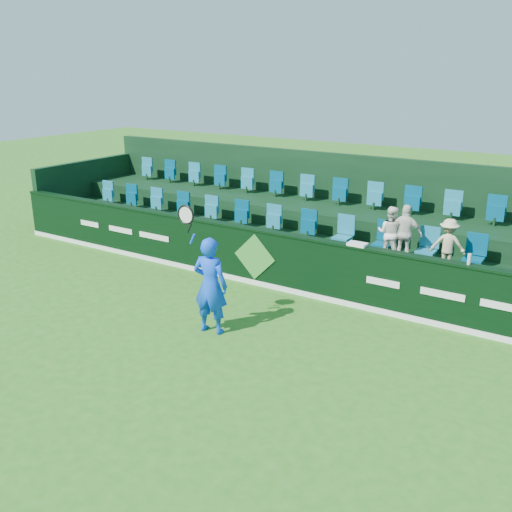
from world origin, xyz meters
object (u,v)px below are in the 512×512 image
Objects in this scene: spectator_middle at (405,234)px; drinks_bottle at (469,259)px; spectator_left at (390,233)px; tennis_player at (210,285)px; spectator_right at (448,244)px; towel at (357,244)px.

spectator_middle is 1.95m from drinks_bottle.
spectator_left is at bearing -2.24° from spectator_middle.
tennis_player reaches higher than spectator_middle.
spectator_right is 2.81× the size of towel.
spectator_right is (0.92, 0.00, -0.09)m from spectator_middle.
spectator_right is 1.31m from drinks_bottle.
towel is (1.83, 2.65, 0.42)m from tennis_player.
spectator_left is 0.34m from spectator_middle.
spectator_left is at bearing 75.01° from towel.
tennis_player is 2.11× the size of spectator_left.
spectator_right is 1.92m from towel.
towel is at bearing 58.12° from spectator_middle.
tennis_player is 4.35m from spectator_left.
spectator_middle is at bearing 144.91° from drinks_bottle.
drinks_bottle is (1.59, -1.12, 0.02)m from spectator_middle.
spectator_right is at bearing 177.76° from spectator_middle.
spectator_middle is at bearing -10.14° from spectator_right.
spectator_middle is 1.16× the size of spectator_right.
drinks_bottle is at bearing 33.09° from tennis_player.
drinks_bottle is at bearing 110.80° from spectator_right.
spectator_middle is 0.93m from spectator_right.
tennis_player is at bearing -146.91° from drinks_bottle.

